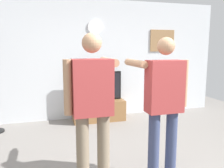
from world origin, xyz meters
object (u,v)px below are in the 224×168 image
Objects in this scene: framed_picture at (162,41)px; television at (98,86)px; person_standing_nearer_lamp at (92,105)px; person_standing_nearer_couch at (164,100)px; wall_clock at (95,27)px; tv_stand at (99,110)px.

television is at bearing -171.63° from framed_picture.
person_standing_nearer_couch is (0.90, 0.08, -0.02)m from person_standing_nearer_lamp.
person_standing_nearer_couch is at bearing -85.21° from wall_clock.
framed_picture is at bearing 62.53° from person_standing_nearer_couch.
person_standing_nearer_couch is at bearing -84.75° from television.
tv_stand is at bearing -90.00° from wall_clock.
wall_clock is 0.19× the size of person_standing_nearer_couch.
framed_picture is (1.69, 0.30, 1.56)m from tv_stand.
person_standing_nearer_couch is (-1.46, -2.80, -0.79)m from framed_picture.
television is 1.67× the size of framed_picture.
person_standing_nearer_couch is at bearing 5.35° from person_standing_nearer_lamp.
tv_stand is 2.63m from person_standing_nearer_couch.
framed_picture is 0.35× the size of person_standing_nearer_lamp.
television is 0.60× the size of person_standing_nearer_couch.
wall_clock is at bearing 76.92° from person_standing_nearer_lamp.
framed_picture is (1.69, 0.00, -0.29)m from wall_clock.
wall_clock is 1.71m from framed_picture.
wall_clock is 3.14m from person_standing_nearer_lamp.
wall_clock is (-0.00, 0.29, 1.85)m from tv_stand.
person_standing_nearer_lamp is at bearing -103.08° from wall_clock.
person_standing_nearer_lamp is (-0.67, -2.59, 0.80)m from tv_stand.
wall_clock reaches higher than television.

